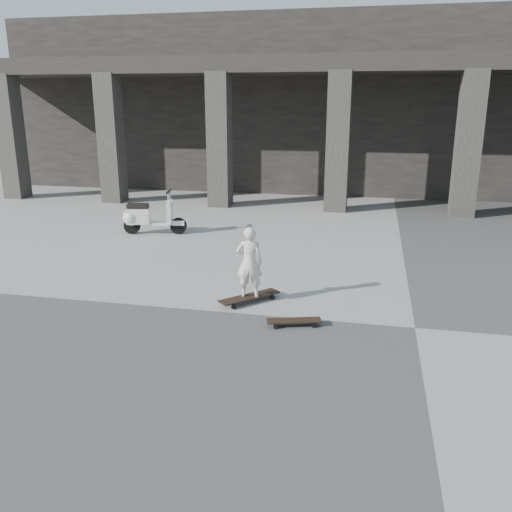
% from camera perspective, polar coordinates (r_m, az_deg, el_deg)
% --- Properties ---
extents(ground, '(90.00, 90.00, 0.00)m').
position_cam_1_polar(ground, '(8.31, 16.39, -7.27)').
color(ground, '#464644').
rests_on(ground, ground).
extents(colonnade, '(28.00, 8.82, 6.00)m').
position_cam_1_polar(colonnade, '(21.41, 14.69, 15.19)').
color(colonnade, black).
rests_on(colonnade, ground).
extents(longboard, '(0.92, 0.96, 0.11)m').
position_cam_1_polar(longboard, '(8.91, -0.68, -4.37)').
color(longboard, black).
rests_on(longboard, ground).
extents(skateboard_spare, '(0.83, 0.42, 0.10)m').
position_cam_1_polar(skateboard_spare, '(8.03, 4.03, -6.86)').
color(skateboard_spare, black).
rests_on(skateboard_spare, ground).
extents(child, '(0.46, 0.35, 1.16)m').
position_cam_1_polar(child, '(8.72, -0.70, -0.65)').
color(child, beige).
rests_on(child, longboard).
extents(scooter, '(1.55, 0.66, 1.09)m').
position_cam_1_polar(scooter, '(13.64, -11.73, 4.07)').
color(scooter, black).
rests_on(scooter, ground).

